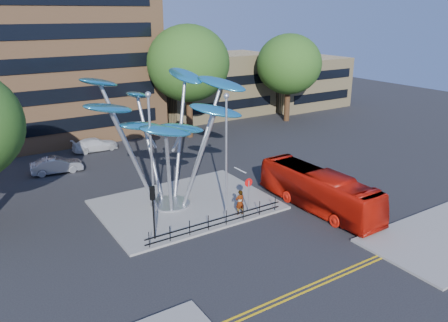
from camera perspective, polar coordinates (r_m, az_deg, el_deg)
ground at (r=27.62m, az=2.83°, el=-9.74°), size 120.00×120.00×0.00m
traffic_island at (r=31.71m, az=-4.97°, el=-5.69°), size 12.00×9.00×0.15m
double_yellow_near at (r=23.72m, az=11.56°, el=-15.42°), size 40.00×0.12×0.01m
double_yellow_far at (r=23.55m, az=12.08°, el=-15.74°), size 40.00×0.12×0.01m
low_building_near at (r=58.84m, az=-1.35°, el=9.88°), size 15.00×8.00×8.00m
low_building_far at (r=65.71m, az=10.24°, el=10.10°), size 12.00×8.00×7.00m
tree_right at (r=47.48m, az=-4.69°, el=12.57°), size 8.80×8.80×12.11m
tree_far at (r=55.52m, az=8.49°, el=12.38°), size 8.00×8.00×10.81m
leaf_sculpture at (r=29.68m, az=-7.80°, el=6.36°), size 12.72×9.54×9.51m
street_lamp_left at (r=26.31m, az=-9.48°, el=1.22°), size 0.36×0.36×8.80m
street_lamp_right at (r=28.20m, az=0.30°, el=2.14°), size 0.36×0.36×8.30m
traffic_light_island at (r=26.23m, az=-9.28°, el=-5.23°), size 0.28×0.18×3.42m
no_entry_sign_island at (r=29.73m, az=3.23°, el=-3.70°), size 0.60×0.10×2.45m
pedestrian_railing_front at (r=28.12m, az=-0.85°, el=-7.90°), size 10.00×0.06×1.00m
red_bus at (r=31.31m, az=12.21°, el=-3.72°), size 2.50×10.19×2.83m
pedestrian at (r=29.65m, az=2.08°, el=-5.41°), size 0.67×0.47×1.76m
parked_car_mid at (r=40.29m, az=-21.02°, el=-0.52°), size 4.39×1.97×1.40m
parked_car_right at (r=45.55m, az=-16.47°, el=2.08°), size 4.47×1.83×1.29m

